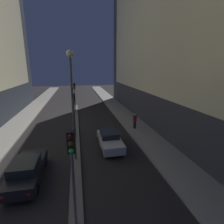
# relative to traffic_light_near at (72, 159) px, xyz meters

# --- Properties ---
(building_right) EXTENTS (6.01, 36.23, 23.58)m
(building_right) POSITION_rel_traffic_light_near_xyz_m (11.55, 14.07, 8.39)
(building_right) COLOR #383842
(building_right) RESTS_ON ground
(median_strip) EXTENTS (0.71, 28.83, 0.15)m
(median_strip) POSITION_rel_traffic_light_near_xyz_m (0.00, 11.36, -3.33)
(median_strip) COLOR #66605B
(median_strip) RESTS_ON ground
(traffic_light_near) EXTENTS (0.32, 0.42, 4.44)m
(traffic_light_near) POSITION_rel_traffic_light_near_xyz_m (0.00, 0.00, 0.00)
(traffic_light_near) COLOR #4C4C51
(traffic_light_near) RESTS_ON median_strip
(traffic_light_mid) EXTENTS (0.32, 0.42, 4.44)m
(traffic_light_mid) POSITION_rel_traffic_light_near_xyz_m (0.00, 10.11, 0.00)
(traffic_light_mid) COLOR #4C4C51
(traffic_light_mid) RESTS_ON median_strip
(traffic_light_far) EXTENTS (0.32, 0.42, 4.44)m
(traffic_light_far) POSITION_rel_traffic_light_near_xyz_m (0.00, 21.07, 0.00)
(traffic_light_far) COLOR #4C4C51
(traffic_light_far) RESTS_ON median_strip
(street_lamp) EXTENTS (0.48, 0.48, 7.96)m
(street_lamp) POSITION_rel_traffic_light_near_xyz_m (0.00, 5.82, 1.94)
(street_lamp) COLOR #4C4C51
(street_lamp) RESTS_ON median_strip
(car_left_lane) EXTENTS (1.77, 4.67, 1.53)m
(car_left_lane) POSITION_rel_traffic_light_near_xyz_m (-2.98, 3.97, -2.63)
(car_left_lane) COLOR black
(car_left_lane) RESTS_ON ground
(car_right_lane) EXTENTS (1.77, 4.32, 1.45)m
(car_right_lane) POSITION_rel_traffic_light_near_xyz_m (2.98, 7.51, -2.66)
(car_right_lane) COLOR #B2B2B7
(car_right_lane) RESTS_ON ground
(pedestrian_on_right_sidewalk) EXTENTS (0.42, 0.42, 1.75)m
(pedestrian_on_right_sidewalk) POSITION_rel_traffic_light_near_xyz_m (6.64, 11.51, -2.33)
(pedestrian_on_right_sidewalk) COLOR black
(pedestrian_on_right_sidewalk) RESTS_ON sidewalk_right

